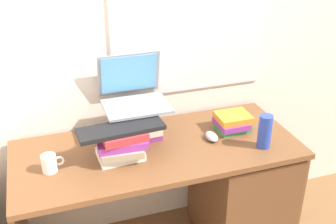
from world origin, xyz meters
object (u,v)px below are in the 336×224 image
(water_bottle, at_px, (265,131))
(book_stack_tall, at_px, (138,123))
(desk, at_px, (222,188))
(mug, at_px, (50,163))
(book_stack_keyboard_riser, at_px, (121,143))
(computer_mouse, at_px, (212,136))
(keyboard, at_px, (121,129))
(book_stack_side, at_px, (233,122))
(laptop, at_px, (133,92))

(water_bottle, bearing_deg, book_stack_tall, 152.76)
(desk, xyz_separation_m, mug, (-0.92, -0.02, 0.38))
(book_stack_keyboard_riser, xyz_separation_m, water_bottle, (0.72, -0.14, 0.01))
(mug, xyz_separation_m, water_bottle, (1.07, -0.13, 0.05))
(computer_mouse, bearing_deg, keyboard, -177.84)
(keyboard, bearing_deg, water_bottle, -14.24)
(book_stack_tall, distance_m, water_bottle, 0.66)
(book_stack_side, distance_m, water_bottle, 0.23)
(desk, relative_size, book_stack_side, 7.87)
(desk, xyz_separation_m, laptop, (-0.45, 0.22, 0.57))
(laptop, relative_size, mug, 3.16)
(mug, bearing_deg, desk, 0.95)
(laptop, bearing_deg, book_stack_keyboard_riser, -118.93)
(book_stack_side, distance_m, keyboard, 0.66)
(book_stack_tall, relative_size, mug, 2.15)
(computer_mouse, bearing_deg, laptop, 149.93)
(book_stack_side, height_order, laptop, laptop)
(book_stack_side, bearing_deg, laptop, 163.64)
(book_stack_tall, bearing_deg, desk, -20.25)
(book_stack_side, xyz_separation_m, mug, (-0.99, -0.09, -0.00))
(book_stack_tall, bearing_deg, water_bottle, -27.24)
(book_stack_tall, bearing_deg, book_stack_side, -10.10)
(book_stack_side, xyz_separation_m, computer_mouse, (-0.15, -0.06, -0.03))
(desk, bearing_deg, book_stack_side, 44.65)
(keyboard, bearing_deg, computer_mouse, -1.64)
(laptop, height_order, computer_mouse, laptop)
(water_bottle, bearing_deg, keyboard, 169.55)
(keyboard, relative_size, computer_mouse, 4.04)
(book_stack_tall, height_order, mug, book_stack_tall)
(keyboard, xyz_separation_m, water_bottle, (0.72, -0.13, -0.07))
(book_stack_keyboard_riser, bearing_deg, water_bottle, -10.82)
(mug, bearing_deg, water_bottle, -6.68)
(book_stack_side, height_order, keyboard, keyboard)
(laptop, xyz_separation_m, keyboard, (-0.12, -0.23, -0.08))
(mug, bearing_deg, keyboard, 1.20)
(book_stack_side, xyz_separation_m, laptop, (-0.52, 0.15, 0.19))
(desk, relative_size, computer_mouse, 14.23)
(desk, relative_size, mug, 13.87)
(book_stack_side, bearing_deg, mug, -175.00)
(book_stack_tall, bearing_deg, book_stack_keyboard_riser, -127.92)
(laptop, bearing_deg, water_bottle, -31.52)
(computer_mouse, bearing_deg, book_stack_keyboard_riser, -178.44)
(book_stack_tall, bearing_deg, mug, -159.47)
(book_stack_keyboard_riser, xyz_separation_m, mug, (-0.35, -0.01, -0.03))
(laptop, distance_m, water_bottle, 0.71)
(laptop, distance_m, keyboard, 0.27)
(computer_mouse, relative_size, mug, 0.97)
(book_stack_keyboard_riser, height_order, keyboard, keyboard)
(computer_mouse, height_order, water_bottle, water_bottle)
(laptop, distance_m, computer_mouse, 0.48)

